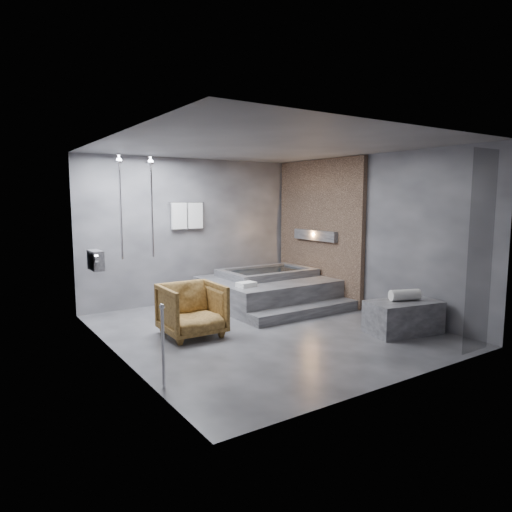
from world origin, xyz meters
TOP-DOWN VIEW (x-y plane):
  - room at (0.40, 0.24)m, footprint 5.00×5.04m
  - tub_deck at (1.05, 1.45)m, footprint 2.20×2.00m
  - tub_step at (1.05, 0.27)m, footprint 2.20×0.36m
  - concrete_bench at (1.67, -1.29)m, footprint 1.19×0.80m
  - driftwood_chair at (-1.07, 0.35)m, footprint 0.86×0.89m
  - rolled_towel at (1.72, -1.26)m, footprint 0.50×0.33m
  - deck_towel at (0.26, 0.94)m, footprint 0.33×0.26m

SIDE VIEW (x-z plane):
  - tub_step at x=1.05m, z-range 0.00..0.18m
  - concrete_bench at x=1.67m, z-range 0.00..0.49m
  - tub_deck at x=1.05m, z-range 0.00..0.50m
  - driftwood_chair at x=-1.07m, z-range 0.00..0.79m
  - deck_towel at x=0.26m, z-range 0.50..0.58m
  - rolled_towel at x=1.72m, z-range 0.49..0.66m
  - room at x=0.40m, z-range 0.32..3.14m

